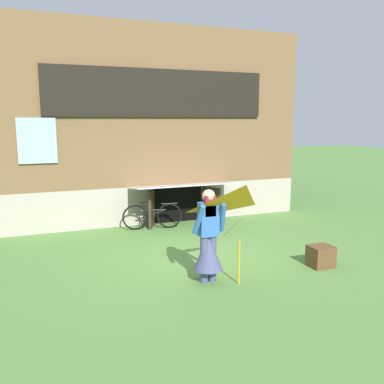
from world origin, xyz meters
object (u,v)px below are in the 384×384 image
at_px(kite, 246,213).
at_px(bicycle_black, 152,216).
at_px(person, 208,244).
at_px(wooden_crate, 321,256).

xyz_separation_m(kite, bicycle_black, (-0.32, 4.46, -0.99)).
xyz_separation_m(person, wooden_crate, (2.35, -0.10, -0.49)).
bearing_deg(kite, person, 122.20).
relative_size(bicycle_black, wooden_crate, 3.45).
relative_size(person, bicycle_black, 1.07).
bearing_deg(person, wooden_crate, -15.73).
xyz_separation_m(person, kite, (0.39, -0.61, 0.64)).
bearing_deg(wooden_crate, kite, -165.29).
height_order(kite, bicycle_black, kite).
relative_size(kite, wooden_crate, 3.65).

